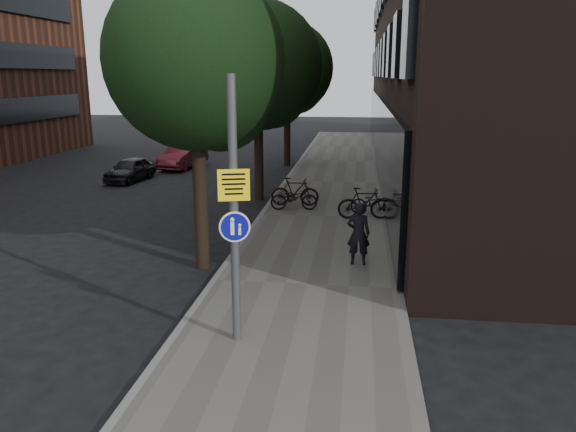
% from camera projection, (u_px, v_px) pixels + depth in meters
% --- Properties ---
extents(ground, '(120.00, 120.00, 0.00)m').
position_uv_depth(ground, '(275.00, 355.00, 10.17)').
color(ground, black).
rests_on(ground, ground).
extents(sidewalk, '(4.50, 60.00, 0.12)m').
position_uv_depth(sidewalk, '(324.00, 218.00, 19.75)').
color(sidewalk, '#5C5955').
rests_on(sidewalk, ground).
extents(curb_edge, '(0.15, 60.00, 0.13)m').
position_uv_depth(curb_edge, '(261.00, 216.00, 20.02)').
color(curb_edge, slate).
rests_on(curb_edge, ground).
extents(street_tree_near, '(4.40, 4.40, 7.50)m').
position_uv_depth(street_tree_near, '(200.00, 68.00, 13.70)').
color(street_tree_near, black).
rests_on(street_tree_near, ground).
extents(street_tree_mid, '(5.00, 5.00, 7.80)m').
position_uv_depth(street_tree_mid, '(260.00, 70.00, 21.87)').
color(street_tree_mid, black).
rests_on(street_tree_mid, ground).
extents(street_tree_far, '(5.00, 5.00, 7.80)m').
position_uv_depth(street_tree_far, '(289.00, 72.00, 30.53)').
color(street_tree_far, black).
rests_on(street_tree_far, ground).
extents(signpost, '(0.55, 0.18, 4.84)m').
position_uv_depth(signpost, '(234.00, 213.00, 9.96)').
color(signpost, '#595B5E').
rests_on(signpost, sidewalk).
extents(pedestrian, '(0.60, 0.40, 1.66)m').
position_uv_depth(pedestrian, '(358.00, 234.00, 14.53)').
color(pedestrian, black).
rests_on(pedestrian, sidewalk).
extents(parked_bike_facade_near, '(1.71, 0.68, 0.89)m').
position_uv_depth(parked_bike_facade_near, '(375.00, 203.00, 19.82)').
color(parked_bike_facade_near, black).
rests_on(parked_bike_facade_near, sidewalk).
extents(parked_bike_facade_far, '(1.88, 0.73, 1.10)m').
position_uv_depth(parked_bike_facade_far, '(364.00, 203.00, 19.21)').
color(parked_bike_facade_far, black).
rests_on(parked_bike_facade_far, sidewalk).
extents(parked_bike_curb_near, '(1.78, 0.82, 0.90)m').
position_uv_depth(parked_bike_curb_near, '(294.00, 198.00, 20.53)').
color(parked_bike_curb_near, black).
rests_on(parked_bike_curb_near, sidewalk).
extents(parked_bike_curb_far, '(1.83, 0.61, 1.08)m').
position_uv_depth(parked_bike_curb_far, '(295.00, 192.00, 21.16)').
color(parked_bike_curb_far, black).
rests_on(parked_bike_curb_far, sidewalk).
extents(parked_car_near, '(1.72, 3.42, 1.12)m').
position_uv_depth(parked_car_near, '(130.00, 169.00, 26.79)').
color(parked_car_near, black).
rests_on(parked_car_near, ground).
extents(parked_car_mid, '(1.87, 4.06, 1.29)m').
position_uv_depth(parked_car_mid, '(183.00, 156.00, 30.55)').
color(parked_car_mid, maroon).
rests_on(parked_car_mid, ground).
extents(parked_car_far, '(2.32, 4.67, 1.31)m').
position_uv_depth(parked_car_far, '(190.00, 140.00, 38.08)').
color(parked_car_far, '#1A212F').
rests_on(parked_car_far, ground).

